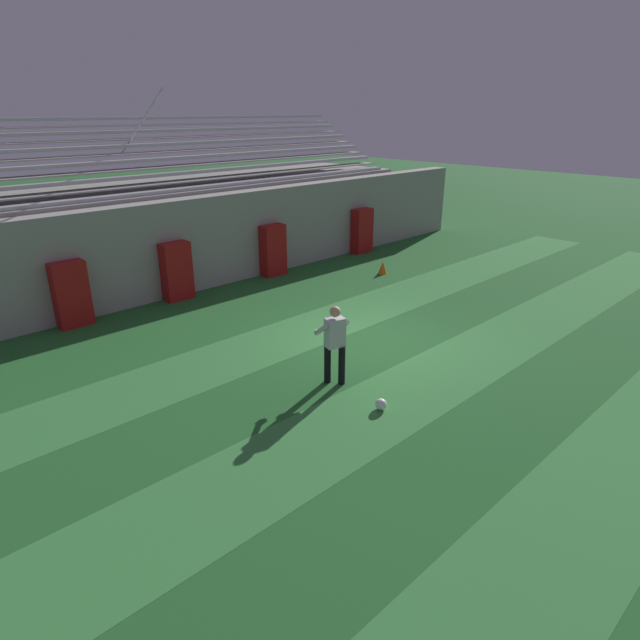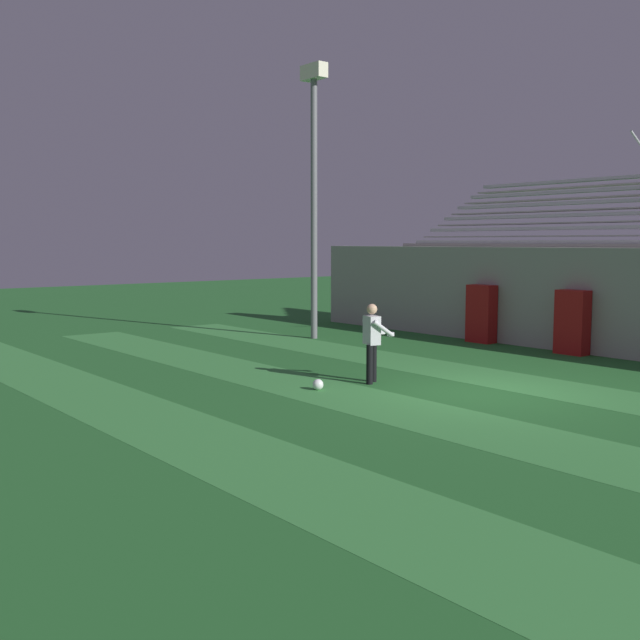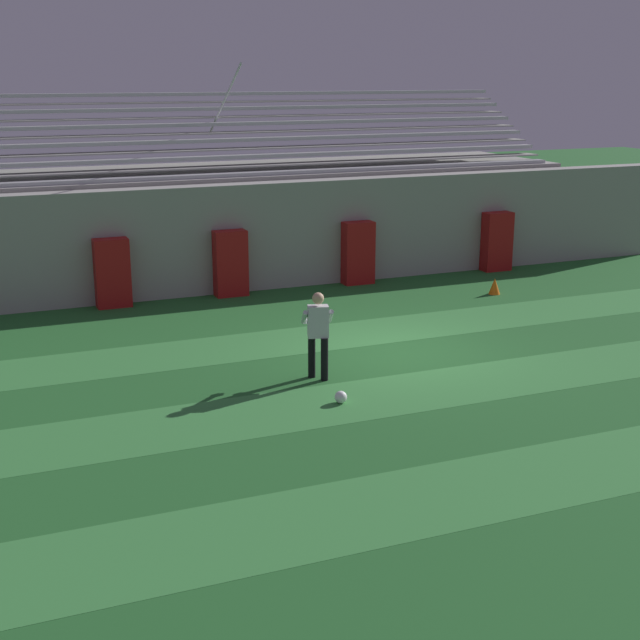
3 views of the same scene
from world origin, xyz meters
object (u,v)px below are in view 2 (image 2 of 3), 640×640
object	(u,v)px
padding_pillar_far_left	(481,314)
floodlight_pole	(314,168)
soccer_ball	(318,385)
padding_pillar_gate_left	(572,322)
goalkeeper	(372,338)

from	to	relation	value
padding_pillar_far_left	floodlight_pole	size ratio (longest dim) A/B	0.21
soccer_ball	floodlight_pole	bearing A→B (deg)	141.97
padding_pillar_gate_left	padding_pillar_far_left	world-z (taller)	same
padding_pillar_gate_left	goalkeeper	xyz separation A→B (m)	(-0.37, -6.83, 0.11)
floodlight_pole	goalkeeper	xyz separation A→B (m)	(6.46, -3.59, -4.21)
padding_pillar_far_left	goalkeeper	xyz separation A→B (m)	(2.63, -6.83, 0.11)
floodlight_pole	soccer_ball	bearing A→B (deg)	-38.03
floodlight_pole	soccer_ball	world-z (taller)	floodlight_pole
padding_pillar_gate_left	padding_pillar_far_left	bearing A→B (deg)	180.00
padding_pillar_gate_left	goalkeeper	world-z (taller)	padding_pillar_gate_left
padding_pillar_far_left	goalkeeper	size ratio (longest dim) A/B	1.02
padding_pillar_gate_left	soccer_ball	bearing A→B (deg)	-93.46
padding_pillar_gate_left	goalkeeper	bearing A→B (deg)	-93.09
padding_pillar_gate_left	soccer_ball	world-z (taller)	padding_pillar_gate_left
padding_pillar_gate_left	soccer_ball	size ratio (longest dim) A/B	7.71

